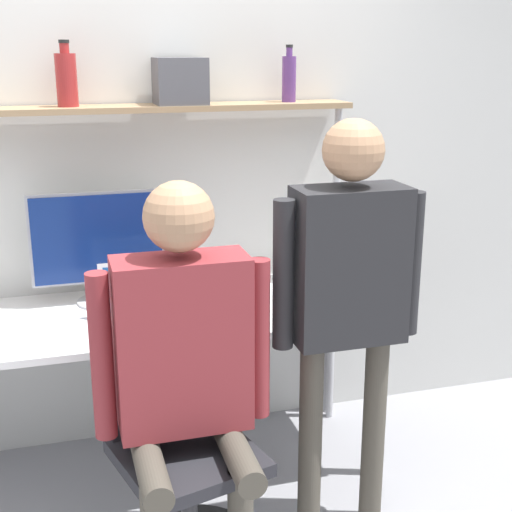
{
  "coord_description": "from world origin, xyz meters",
  "views": [
    {
      "loc": [
        -0.33,
        -2.48,
        1.85
      ],
      "look_at": [
        0.36,
        -0.08,
        1.12
      ],
      "focal_mm": 50.0,
      "sensor_mm": 36.0,
      "label": 1
    }
  ],
  "objects_px": {
    "laptop": "(143,305)",
    "office_chair": "(184,492)",
    "cell_phone": "(215,316)",
    "person_standing": "(348,282)",
    "monitor": "(98,244)",
    "storage_box": "(180,81)",
    "person_seated": "(184,353)",
    "bottle_red": "(66,79)",
    "bottle_purple": "(289,78)"
  },
  "relations": [
    {
      "from": "laptop",
      "to": "office_chair",
      "type": "distance_m",
      "value": 0.76
    },
    {
      "from": "cell_phone",
      "to": "person_standing",
      "type": "distance_m",
      "value": 0.66
    },
    {
      "from": "office_chair",
      "to": "person_standing",
      "type": "bearing_deg",
      "value": 2.3
    },
    {
      "from": "office_chair",
      "to": "person_standing",
      "type": "relative_size",
      "value": 0.57
    },
    {
      "from": "monitor",
      "to": "person_standing",
      "type": "distance_m",
      "value": 1.14
    },
    {
      "from": "person_standing",
      "to": "storage_box",
      "type": "distance_m",
      "value": 1.16
    },
    {
      "from": "cell_phone",
      "to": "person_seated",
      "type": "distance_m",
      "value": 0.57
    },
    {
      "from": "bottle_red",
      "to": "storage_box",
      "type": "distance_m",
      "value": 0.47
    },
    {
      "from": "laptop",
      "to": "person_standing",
      "type": "bearing_deg",
      "value": -36.26
    },
    {
      "from": "person_seated",
      "to": "bottle_red",
      "type": "distance_m",
      "value": 1.28
    },
    {
      "from": "monitor",
      "to": "office_chair",
      "type": "xyz_separation_m",
      "value": [
        0.21,
        -0.8,
        -0.75
      ]
    },
    {
      "from": "laptop",
      "to": "monitor",
      "type": "bearing_deg",
      "value": 119.15
    },
    {
      "from": "laptop",
      "to": "bottle_red",
      "type": "xyz_separation_m",
      "value": [
        -0.23,
        0.33,
        0.9
      ]
    },
    {
      "from": "bottle_purple",
      "to": "storage_box",
      "type": "bearing_deg",
      "value": 180.0
    },
    {
      "from": "person_seated",
      "to": "person_standing",
      "type": "xyz_separation_m",
      "value": [
        0.62,
        0.07,
        0.18
      ]
    },
    {
      "from": "person_standing",
      "to": "bottle_red",
      "type": "height_order",
      "value": "bottle_red"
    },
    {
      "from": "person_standing",
      "to": "bottle_red",
      "type": "xyz_separation_m",
      "value": [
        -0.92,
        0.83,
        0.7
      ]
    },
    {
      "from": "monitor",
      "to": "storage_box",
      "type": "bearing_deg",
      "value": 8.49
    },
    {
      "from": "cell_phone",
      "to": "office_chair",
      "type": "relative_size",
      "value": 0.16
    },
    {
      "from": "bottle_purple",
      "to": "monitor",
      "type": "bearing_deg",
      "value": -176.23
    },
    {
      "from": "person_standing",
      "to": "person_seated",
      "type": "bearing_deg",
      "value": -173.96
    },
    {
      "from": "monitor",
      "to": "office_chair",
      "type": "distance_m",
      "value": 1.11
    },
    {
      "from": "person_standing",
      "to": "laptop",
      "type": "bearing_deg",
      "value": 143.74
    },
    {
      "from": "monitor",
      "to": "bottle_red",
      "type": "bearing_deg",
      "value": 144.41
    },
    {
      "from": "laptop",
      "to": "cell_phone",
      "type": "distance_m",
      "value": 0.3
    },
    {
      "from": "monitor",
      "to": "cell_phone",
      "type": "height_order",
      "value": "monitor"
    },
    {
      "from": "cell_phone",
      "to": "bottle_purple",
      "type": "distance_m",
      "value": 1.11
    },
    {
      "from": "office_chair",
      "to": "bottle_red",
      "type": "relative_size",
      "value": 3.49
    },
    {
      "from": "office_chair",
      "to": "person_seated",
      "type": "distance_m",
      "value": 0.57
    },
    {
      "from": "bottle_purple",
      "to": "storage_box",
      "type": "height_order",
      "value": "bottle_purple"
    },
    {
      "from": "bottle_red",
      "to": "bottle_purple",
      "type": "height_order",
      "value": "bottle_red"
    },
    {
      "from": "storage_box",
      "to": "bottle_purple",
      "type": "bearing_deg",
      "value": 0.0
    },
    {
      "from": "person_seated",
      "to": "bottle_purple",
      "type": "relative_size",
      "value": 5.81
    },
    {
      "from": "laptop",
      "to": "storage_box",
      "type": "distance_m",
      "value": 0.97
    },
    {
      "from": "cell_phone",
      "to": "office_chair",
      "type": "distance_m",
      "value": 0.72
    },
    {
      "from": "cell_phone",
      "to": "bottle_red",
      "type": "bearing_deg",
      "value": 143.76
    },
    {
      "from": "monitor",
      "to": "cell_phone",
      "type": "relative_size",
      "value": 3.82
    },
    {
      "from": "cell_phone",
      "to": "storage_box",
      "type": "height_order",
      "value": "storage_box"
    },
    {
      "from": "monitor",
      "to": "bottle_red",
      "type": "height_order",
      "value": "bottle_red"
    },
    {
      "from": "person_seated",
      "to": "person_standing",
      "type": "bearing_deg",
      "value": 6.04
    },
    {
      "from": "laptop",
      "to": "storage_box",
      "type": "relative_size",
      "value": 1.59
    },
    {
      "from": "person_standing",
      "to": "bottle_purple",
      "type": "relative_size",
      "value": 6.54
    },
    {
      "from": "cell_phone",
      "to": "bottle_purple",
      "type": "relative_size",
      "value": 0.61
    },
    {
      "from": "monitor",
      "to": "bottle_purple",
      "type": "bearing_deg",
      "value": 3.77
    },
    {
      "from": "bottle_red",
      "to": "bottle_purple",
      "type": "xyz_separation_m",
      "value": [
        0.96,
        0.0,
        -0.01
      ]
    },
    {
      "from": "storage_box",
      "to": "monitor",
      "type": "bearing_deg",
      "value": -171.51
    },
    {
      "from": "laptop",
      "to": "office_chair",
      "type": "xyz_separation_m",
      "value": [
        0.06,
        -0.53,
        -0.55
      ]
    },
    {
      "from": "laptop",
      "to": "person_standing",
      "type": "xyz_separation_m",
      "value": [
        0.69,
        -0.5,
        0.2
      ]
    },
    {
      "from": "monitor",
      "to": "storage_box",
      "type": "relative_size",
      "value": 2.67
    },
    {
      "from": "bottle_red",
      "to": "cell_phone",
      "type": "bearing_deg",
      "value": -36.24
    }
  ]
}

